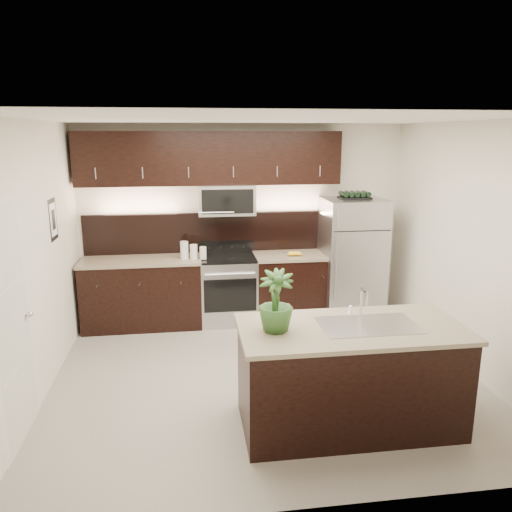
# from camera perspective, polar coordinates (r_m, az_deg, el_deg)

# --- Properties ---
(ground) EXTENTS (4.50, 4.50, 0.00)m
(ground) POSITION_cam_1_polar(r_m,az_deg,el_deg) (5.58, 1.02, -13.53)
(ground) COLOR gray
(ground) RESTS_ON ground
(room_walls) EXTENTS (4.52, 4.02, 2.71)m
(room_walls) POSITION_cam_1_polar(r_m,az_deg,el_deg) (4.99, -0.09, 3.78)
(room_walls) COLOR silver
(room_walls) RESTS_ON ground
(counter_run) EXTENTS (3.51, 0.65, 0.94)m
(counter_run) POSITION_cam_1_polar(r_m,az_deg,el_deg) (6.92, -4.88, -3.87)
(counter_run) COLOR black
(counter_run) RESTS_ON ground
(upper_fixtures) EXTENTS (3.49, 0.40, 1.66)m
(upper_fixtures) POSITION_cam_1_polar(r_m,az_deg,el_deg) (6.76, -5.02, 10.14)
(upper_fixtures) COLOR black
(upper_fixtures) RESTS_ON counter_run
(island) EXTENTS (1.96, 0.96, 0.94)m
(island) POSITION_cam_1_polar(r_m,az_deg,el_deg) (4.63, 10.61, -13.29)
(island) COLOR black
(island) RESTS_ON ground
(sink_faucet) EXTENTS (0.84, 0.50, 0.28)m
(sink_faucet) POSITION_cam_1_polar(r_m,az_deg,el_deg) (4.49, 12.68, -7.51)
(sink_faucet) COLOR silver
(sink_faucet) RESTS_ON island
(refrigerator) EXTENTS (0.82, 0.74, 1.70)m
(refrigerator) POSITION_cam_1_polar(r_m,az_deg,el_deg) (7.12, 10.87, -0.38)
(refrigerator) COLOR #B2B2B7
(refrigerator) RESTS_ON ground
(wine_rack) EXTENTS (0.42, 0.26, 0.10)m
(wine_rack) POSITION_cam_1_polar(r_m,az_deg,el_deg) (6.96, 11.21, 6.80)
(wine_rack) COLOR black
(wine_rack) RESTS_ON refrigerator
(plant) EXTENTS (0.35, 0.35, 0.53)m
(plant) POSITION_cam_1_polar(r_m,az_deg,el_deg) (4.18, 2.27, -5.17)
(plant) COLOR #294F1F
(plant) RESTS_ON island
(canisters) EXTENTS (0.34, 0.16, 0.23)m
(canisters) POSITION_cam_1_polar(r_m,az_deg,el_deg) (6.69, -7.39, 0.54)
(canisters) COLOR silver
(canisters) RESTS_ON counter_run
(french_press) EXTENTS (0.12, 0.12, 0.34)m
(french_press) POSITION_cam_1_polar(r_m,az_deg,el_deg) (6.99, 8.47, 1.26)
(french_press) COLOR silver
(french_press) RESTS_ON counter_run
(bananas) EXTENTS (0.22, 0.18, 0.06)m
(bananas) POSITION_cam_1_polar(r_m,az_deg,el_deg) (6.84, 3.96, 0.31)
(bananas) COLOR gold
(bananas) RESTS_ON counter_run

